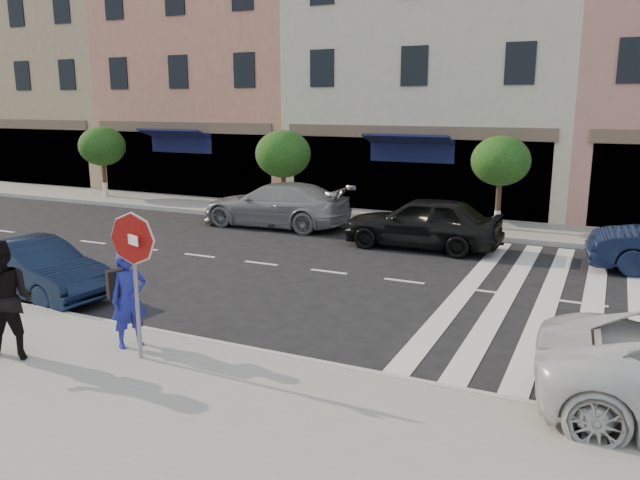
{
  "coord_description": "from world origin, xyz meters",
  "views": [
    {
      "loc": [
        6.34,
        -9.95,
        4.22
      ],
      "look_at": [
        0.89,
        1.58,
        1.4
      ],
      "focal_mm": 35.0,
      "sensor_mm": 36.0,
      "label": 1
    }
  ],
  "objects_px": {
    "car_near_mid": "(34,269)",
    "car_far_left": "(276,205)",
    "photographer": "(129,299)",
    "stop_sign": "(133,253)",
    "walker": "(4,301)",
    "car_far_mid": "(423,222)"
  },
  "relations": [
    {
      "from": "stop_sign",
      "to": "photographer",
      "type": "relative_size",
      "value": 1.45
    },
    {
      "from": "car_near_mid",
      "to": "photographer",
      "type": "bearing_deg",
      "value": -104.3
    },
    {
      "from": "stop_sign",
      "to": "photographer",
      "type": "bearing_deg",
      "value": 164.5
    },
    {
      "from": "photographer",
      "to": "car_far_mid",
      "type": "relative_size",
      "value": 0.36
    },
    {
      "from": "car_far_mid",
      "to": "stop_sign",
      "type": "bearing_deg",
      "value": -10.15
    },
    {
      "from": "car_far_left",
      "to": "car_far_mid",
      "type": "distance_m",
      "value": 5.62
    },
    {
      "from": "car_near_mid",
      "to": "car_far_mid",
      "type": "distance_m",
      "value": 10.45
    },
    {
      "from": "car_near_mid",
      "to": "car_far_left",
      "type": "distance_m",
      "value": 9.34
    },
    {
      "from": "walker",
      "to": "car_far_mid",
      "type": "relative_size",
      "value": 0.43
    },
    {
      "from": "car_far_left",
      "to": "walker",
      "type": "bearing_deg",
      "value": 7.66
    },
    {
      "from": "photographer",
      "to": "car_far_left",
      "type": "relative_size",
      "value": 0.32
    },
    {
      "from": "stop_sign",
      "to": "car_far_mid",
      "type": "distance_m",
      "value": 10.43
    },
    {
      "from": "photographer",
      "to": "car_far_mid",
      "type": "bearing_deg",
      "value": 17.75
    },
    {
      "from": "photographer",
      "to": "car_far_mid",
      "type": "height_order",
      "value": "photographer"
    },
    {
      "from": "stop_sign",
      "to": "photographer",
      "type": "distance_m",
      "value": 1.11
    },
    {
      "from": "walker",
      "to": "car_near_mid",
      "type": "relative_size",
      "value": 0.51
    },
    {
      "from": "stop_sign",
      "to": "walker",
      "type": "distance_m",
      "value": 2.23
    },
    {
      "from": "car_far_left",
      "to": "car_far_mid",
      "type": "relative_size",
      "value": 1.15
    },
    {
      "from": "car_near_mid",
      "to": "car_far_left",
      "type": "relative_size",
      "value": 0.74
    },
    {
      "from": "walker",
      "to": "photographer",
      "type": "bearing_deg",
      "value": 20.62
    },
    {
      "from": "photographer",
      "to": "car_near_mid",
      "type": "relative_size",
      "value": 0.43
    },
    {
      "from": "stop_sign",
      "to": "walker",
      "type": "relative_size",
      "value": 1.23
    }
  ]
}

